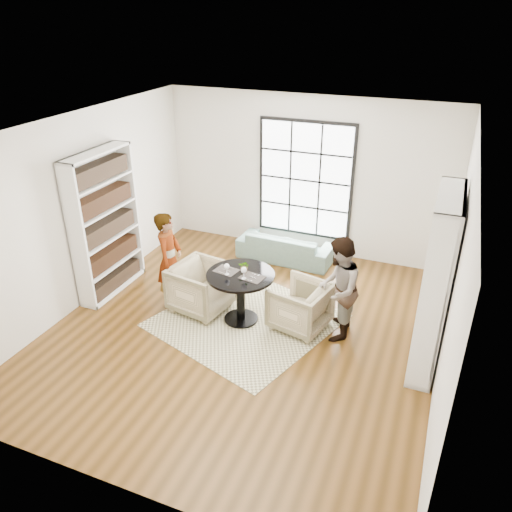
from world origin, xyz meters
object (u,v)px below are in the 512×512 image
at_px(wine_glass_left, 227,267).
at_px(person_right, 338,289).
at_px(armchair_right, 300,306).
at_px(sofa, 285,246).
at_px(wine_glass_right, 244,270).
at_px(pedestal_table, 241,287).
at_px(person_left, 170,260).
at_px(armchair_left, 202,288).
at_px(flower_centerpiece, 245,267).

bearing_deg(wine_glass_left, person_right, 9.22).
bearing_deg(armchair_right, wine_glass_left, -63.30).
bearing_deg(sofa, wine_glass_left, 89.11).
distance_m(armchair_right, wine_glass_right, 1.02).
bearing_deg(armchair_right, person_right, 102.87).
xyz_separation_m(pedestal_table, person_right, (1.44, 0.17, 0.19)).
relative_size(sofa, person_right, 1.15).
xyz_separation_m(person_left, person_right, (2.68, 0.11, -0.01)).
relative_size(wine_glass_left, wine_glass_right, 0.95).
height_order(pedestal_table, armchair_left, pedestal_table).
relative_size(person_left, wine_glass_left, 8.62).
height_order(sofa, person_right, person_right).
relative_size(wine_glass_right, flower_centerpiece, 1.04).
bearing_deg(person_left, pedestal_table, -103.58).
distance_m(armchair_left, person_left, 0.68).
xyz_separation_m(armchair_left, person_left, (-0.55, 0.00, 0.40)).
xyz_separation_m(wine_glass_left, flower_centerpiece, (0.22, 0.16, -0.04)).
xyz_separation_m(person_left, flower_centerpiece, (1.29, 0.01, 0.12)).
bearing_deg(wine_glass_right, pedestal_table, 132.46).
bearing_deg(sofa, wine_glass_right, 96.03).
height_order(person_right, flower_centerpiece, person_right).
bearing_deg(sofa, pedestal_table, 93.55).
distance_m(person_left, flower_centerpiece, 1.29).
bearing_deg(flower_centerpiece, sofa, 92.10).
bearing_deg(armchair_right, person_left, -74.12).
bearing_deg(pedestal_table, sofa, 91.06).
distance_m(armchair_left, wine_glass_left, 0.77).
height_order(sofa, person_left, person_left).
relative_size(armchair_right, wine_glass_left, 4.37).
bearing_deg(pedestal_table, armchair_right, 10.90).
xyz_separation_m(person_left, wine_glass_right, (1.35, -0.17, 0.17)).
height_order(pedestal_table, sofa, pedestal_table).
height_order(armchair_left, person_right, person_right).
bearing_deg(flower_centerpiece, wine_glass_right, -70.54).
bearing_deg(wine_glass_left, person_left, 172.02).
distance_m(armchair_left, person_right, 2.17).
bearing_deg(person_right, flower_centerpiece, -91.33).
bearing_deg(pedestal_table, wine_glass_left, -152.90).
xyz_separation_m(pedestal_table, sofa, (-0.04, 2.23, -0.33)).
bearing_deg(person_right, wine_glass_right, -83.29).
relative_size(armchair_left, wine_glass_right, 4.46).
height_order(person_left, person_right, person_left).
bearing_deg(wine_glass_right, armchair_left, 167.89).
xyz_separation_m(sofa, person_right, (1.48, -2.06, 0.52)).
height_order(person_left, wine_glass_right, person_left).
relative_size(pedestal_table, wine_glass_right, 5.30).
bearing_deg(person_right, person_left, -92.93).
bearing_deg(armchair_left, flower_centerpiece, -79.07).
xyz_separation_m(person_left, wine_glass_left, (1.07, -0.15, 0.16)).
bearing_deg(sofa, armchair_right, 116.74).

